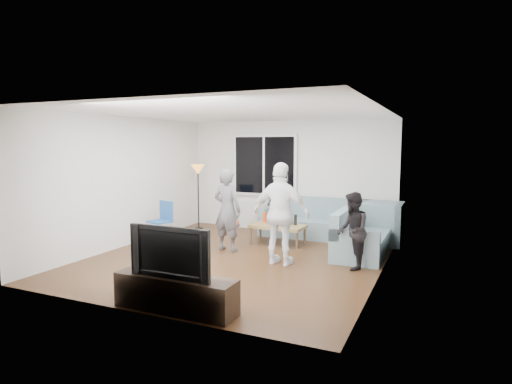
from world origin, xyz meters
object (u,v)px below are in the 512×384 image
at_px(sofa_back_section, 312,218).
at_px(player_left, 227,210).
at_px(sofa_right_section, 364,231).
at_px(tv_console, 176,293).
at_px(spectator_back, 274,209).
at_px(floor_lamp, 198,197).
at_px(television, 175,251).
at_px(spectator_right, 352,231).
at_px(coffee_table, 278,234).
at_px(side_chair, 160,222).
at_px(player_right, 281,214).

relative_size(sofa_back_section, player_left, 1.45).
height_order(sofa_right_section, player_left, player_left).
xyz_separation_m(sofa_back_section, tv_console, (-0.34, -4.77, -0.20)).
xyz_separation_m(spectator_back, tv_console, (0.58, -4.80, -0.36)).
xyz_separation_m(floor_lamp, tv_console, (2.43, -4.51, -0.56)).
bearing_deg(sofa_back_section, television, -94.06).
relative_size(sofa_back_section, spectator_back, 2.00).
distance_m(sofa_back_section, spectator_back, 0.93).
bearing_deg(spectator_right, player_left, -113.40).
relative_size(spectator_right, spectator_back, 1.11).
height_order(sofa_back_section, television, television).
distance_m(coffee_table, television, 3.87).
bearing_deg(spectator_back, floor_lamp, -152.55).
xyz_separation_m(spectator_right, spectator_back, (-2.22, 2.11, -0.06)).
height_order(player_left, tv_console, player_left).
height_order(sofa_right_section, spectator_back, spectator_back).
bearing_deg(player_left, sofa_back_section, -116.86).
bearing_deg(sofa_right_section, spectator_back, 65.49).
xyz_separation_m(coffee_table, tv_console, (0.11, -3.83, 0.02)).
height_order(sofa_back_section, floor_lamp, floor_lamp).
height_order(spectator_right, tv_console, spectator_right).
xyz_separation_m(spectator_right, tv_console, (-1.64, -2.69, -0.42)).
distance_m(floor_lamp, player_left, 2.26).
xyz_separation_m(coffee_table, spectator_right, (1.75, -1.13, 0.44)).
bearing_deg(tv_console, coffee_table, 91.70).
distance_m(tv_console, television, 0.54).
distance_m(spectator_right, spectator_back, 3.06).
distance_m(spectator_right, tv_console, 3.18).
relative_size(side_chair, tv_console, 0.54).
bearing_deg(tv_console, player_left, 105.54).
relative_size(floor_lamp, player_right, 0.89).
height_order(coffee_table, player_left, player_left).
relative_size(floor_lamp, spectator_back, 1.36).
bearing_deg(sofa_right_section, sofa_back_section, 52.92).
xyz_separation_m(spectator_right, television, (-1.64, -2.69, 0.12)).
relative_size(player_right, television, 1.58).
xyz_separation_m(coffee_table, television, (0.11, -3.83, 0.56)).
bearing_deg(player_right, spectator_right, -164.78).
relative_size(sofa_back_section, television, 2.07).
bearing_deg(television, floor_lamp, 118.37).
distance_m(sofa_right_section, tv_console, 4.13).
xyz_separation_m(sofa_back_section, player_left, (-1.15, -1.84, 0.37)).
height_order(side_chair, spectator_right, spectator_right).
distance_m(sofa_back_section, coffee_table, 1.07).
bearing_deg(player_right, television, 82.24).
bearing_deg(sofa_right_section, television, 156.65).
height_order(sofa_back_section, sofa_right_section, same).
height_order(side_chair, tv_console, side_chair).
distance_m(spectator_back, television, 4.84).
height_order(floor_lamp, television, floor_lamp).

